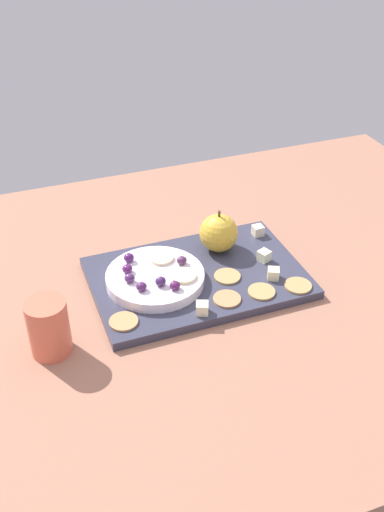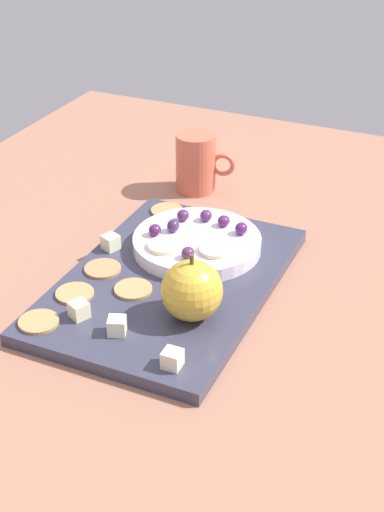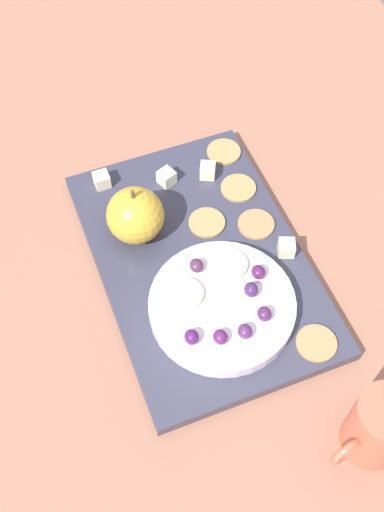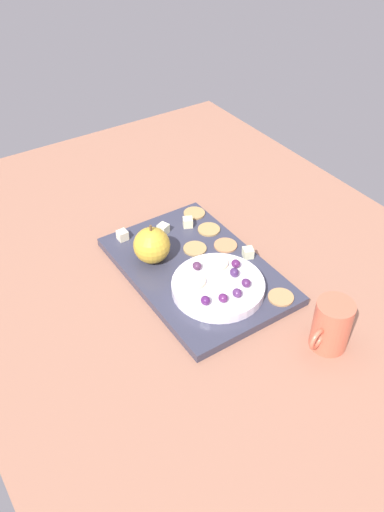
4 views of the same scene
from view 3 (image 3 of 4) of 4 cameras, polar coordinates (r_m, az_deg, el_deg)
table at (r=88.20cm, az=1.30°, el=-0.10°), size 133.71×98.44×4.36cm
platter at (r=84.17cm, az=0.74°, el=-0.50°), size 38.99×25.72×1.75cm
serving_dish at (r=78.74cm, az=2.67°, el=-4.46°), size 17.96×17.96×1.94cm
apple_whole at (r=82.99cm, az=-5.04°, el=3.60°), size 7.53×7.53×7.53cm
apple_stem at (r=79.55cm, az=-5.28°, el=5.48°), size 0.50×0.50×1.20cm
cheese_cube_0 at (r=91.02cm, az=1.39°, el=7.57°), size 2.78×2.78×2.08cm
cheese_cube_1 at (r=83.94cm, az=8.37°, el=0.72°), size 2.71×2.71×2.08cm
cheese_cube_2 at (r=90.76cm, az=-8.00°, el=6.69°), size 2.11×2.11×2.08cm
cheese_cube_3 at (r=90.27cm, az=-2.27°, el=6.98°), size 2.69×2.69×2.08cm
cracker_0 at (r=86.59cm, az=5.74°, el=2.74°), size 4.92×4.92×0.40cm
cracker_1 at (r=78.66cm, az=10.96°, el=-7.59°), size 4.92×4.92×0.40cm
cracker_2 at (r=94.58cm, az=2.83°, el=9.20°), size 4.92×4.92×0.40cm
cracker_3 at (r=86.43cm, az=1.32°, el=2.98°), size 4.92×4.92×0.40cm
cracker_4 at (r=90.28cm, az=4.12°, el=6.02°), size 4.92×4.92×0.40cm
grape_0 at (r=74.87cm, az=2.53°, el=-7.17°), size 1.91×1.72×1.57cm
grape_1 at (r=74.70cm, az=-0.03°, el=-7.18°), size 1.91×1.72×1.74cm
grape_2 at (r=76.61cm, az=6.43°, el=-5.11°), size 1.91×1.72×1.62cm
grape_3 at (r=79.57cm, az=0.40°, el=-0.84°), size 1.91×1.72×1.58cm
grape_4 at (r=75.32cm, az=4.71°, el=-6.66°), size 1.91×1.72×1.66cm
grape_5 at (r=77.97cm, az=5.27°, el=-2.98°), size 1.91×1.72×1.80cm
grape_6 at (r=79.45cm, az=5.90°, el=-1.42°), size 1.91×1.72×1.63cm
apple_slice_0 at (r=78.03cm, az=-0.63°, el=-3.39°), size 4.53×4.53×0.60cm
apple_slice_1 at (r=80.36cm, az=3.35°, el=-0.75°), size 4.53×4.53×0.60cm
cup at (r=73.02cm, az=16.14°, el=-14.39°), size 6.62×9.74×9.78cm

